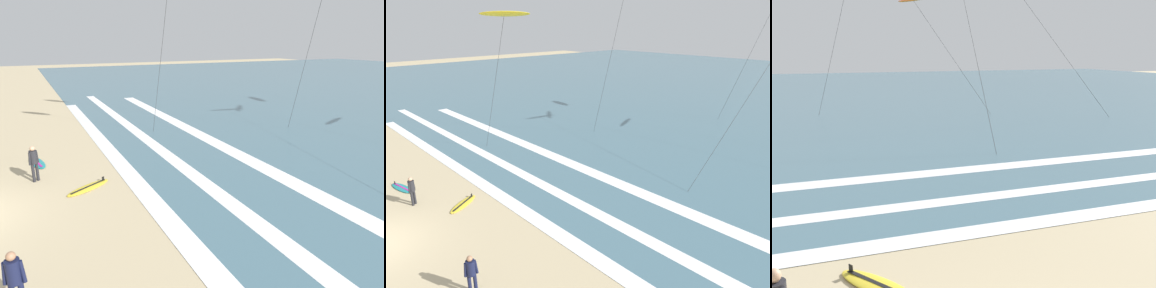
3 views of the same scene
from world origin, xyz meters
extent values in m
cube|color=#476B7A|center=(0.00, 51.13, 0.01)|extent=(140.00, 90.00, 0.01)
cube|color=white|center=(-1.95, 6.53, 0.01)|extent=(38.25, 0.83, 0.01)
cube|color=white|center=(-0.62, 9.15, 0.01)|extent=(50.26, 0.76, 0.01)
cube|color=white|center=(-1.58, 12.62, 0.01)|extent=(42.63, 0.99, 0.01)
sphere|color=tan|center=(-2.61, 2.64, 1.49)|extent=(0.21, 0.21, 0.21)
ellipsoid|color=yellow|center=(-0.80, 4.55, 0.04)|extent=(1.59, 2.11, 0.09)
cube|color=black|center=(-0.80, 4.55, 0.09)|extent=(1.00, 1.59, 0.01)
cube|color=black|center=(-1.21, 5.26, 0.17)|extent=(0.07, 0.11, 0.16)
cylinder|color=#333333|center=(9.47, 28.09, 4.05)|extent=(5.34, 1.69, 8.10)
cylinder|color=#333333|center=(7.74, 21.41, 7.17)|extent=(2.19, 13.35, 14.36)
cylinder|color=#333333|center=(2.18, 32.36, 6.76)|extent=(3.83, 1.91, 13.53)
cylinder|color=#333333|center=(14.66, 26.43, 7.61)|extent=(9.26, 7.16, 15.24)
camera|label=1|loc=(13.05, 2.59, 5.96)|focal=32.41mm
camera|label=2|loc=(15.49, -2.19, 9.25)|focal=32.43mm
camera|label=3|loc=(-2.37, -4.15, 4.65)|focal=44.22mm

